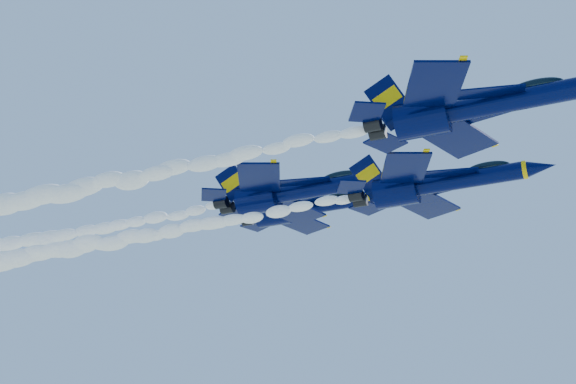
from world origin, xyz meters
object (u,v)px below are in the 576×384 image
at_px(jet_lead, 471,108).
at_px(jet_second, 436,184).
at_px(jet_third, 294,192).
at_px(jet_fourth, 304,208).

xyz_separation_m(jet_lead, jet_second, (-5.13, 11.53, -0.05)).
height_order(jet_third, jet_fourth, jet_fourth).
xyz_separation_m(jet_lead, jet_third, (-19.69, 14.95, 3.20)).
distance_m(jet_lead, jet_second, 12.62).
bearing_deg(jet_fourth, jet_second, -38.91).
relative_size(jet_lead, jet_fourth, 1.00).
distance_m(jet_second, jet_fourth, 23.62).
distance_m(jet_third, jet_fourth, 11.73).
bearing_deg(jet_second, jet_fourth, 141.09).
bearing_deg(jet_fourth, jet_lead, -48.52).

